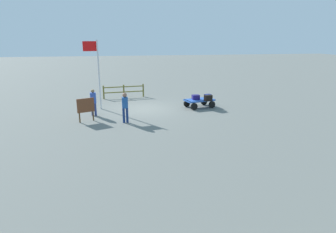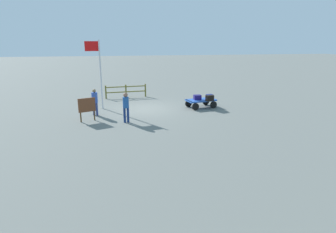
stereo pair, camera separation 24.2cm
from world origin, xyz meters
name	(u,v)px [view 2 (the right image)]	position (x,y,z in m)	size (l,w,h in m)	color
ground_plane	(146,109)	(0.00, 0.00, 0.00)	(120.00, 120.00, 0.00)	slate
luggage_cart	(201,101)	(-3.89, 0.26, 0.44)	(2.25, 1.62, 0.59)	blue
suitcase_tan	(197,97)	(-3.63, 0.27, 0.75)	(0.52, 0.41, 0.33)	navy
suitcase_navy	(209,97)	(-4.46, 0.48, 0.78)	(0.52, 0.43, 0.39)	navy
suitcase_olive	(210,98)	(-4.37, 0.84, 0.79)	(0.60, 0.43, 0.39)	black
worker_lead	(126,105)	(1.44, 3.15, 1.06)	(0.36, 0.36, 1.79)	navy
worker_trailing	(95,100)	(3.36, 1.20, 1.01)	(0.46, 0.46, 1.71)	navy
flagpole	(98,68)	(3.13, -0.56, 2.87)	(0.98, 0.21, 4.71)	silver
signboard	(87,106)	(3.72, 2.51, 0.91)	(0.97, 0.42, 1.41)	#4C3319
wooden_fence	(126,90)	(1.28, -4.12, 0.62)	(3.38, 0.47, 1.08)	brown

